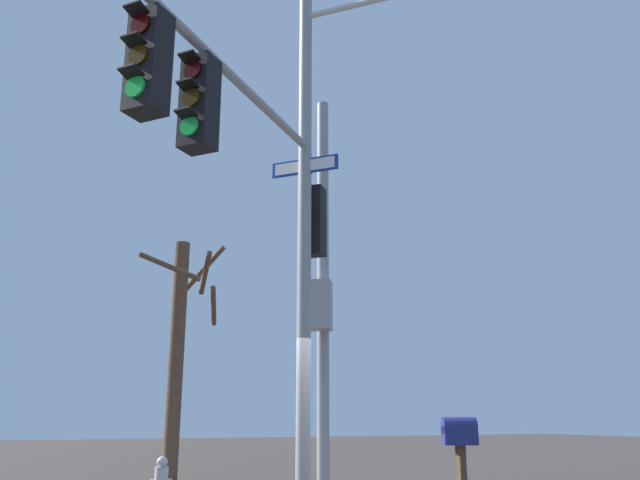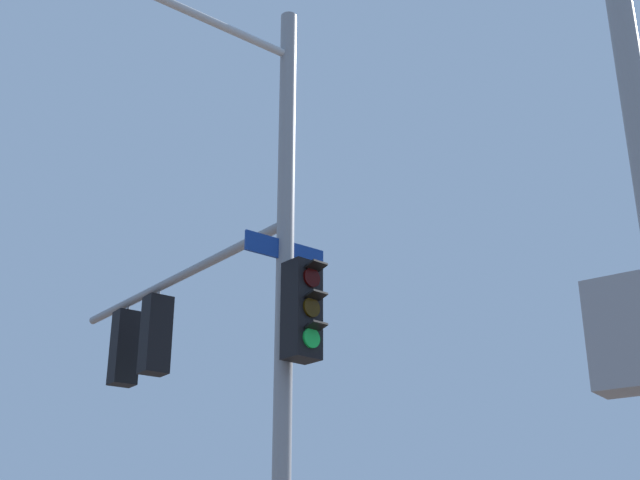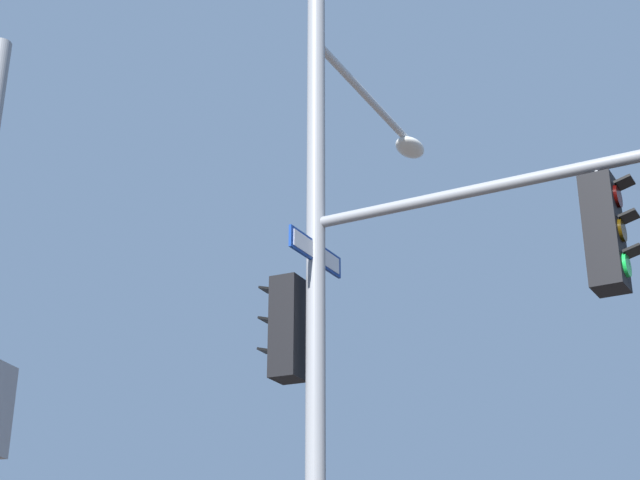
# 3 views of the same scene
# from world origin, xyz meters

# --- Properties ---
(main_signal_pole_assembly) EXTENTS (6.04, 4.20, 8.39)m
(main_signal_pole_assembly) POSITION_xyz_m (-1.05, -0.67, 4.79)
(main_signal_pole_assembly) COLOR gray
(main_signal_pole_assembly) RESTS_ON ground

